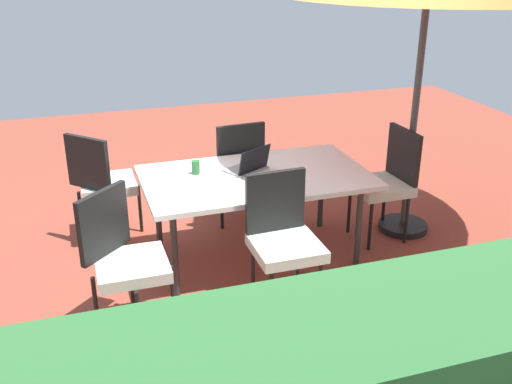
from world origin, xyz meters
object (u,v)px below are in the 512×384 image
chair_southeast (102,180)px  chair_north (283,236)px  dining_table (256,181)px  laptop (249,166)px  chair_west (387,179)px  chair_south (236,165)px  chair_northeast (124,256)px  cup (196,167)px

chair_southeast → chair_north: bearing=174.2°
dining_table → laptop: size_ratio=4.48×
laptop → chair_west: bearing=147.4°
chair_south → chair_northeast: same height
dining_table → chair_south: size_ratio=1.82×
chair_south → chair_north: (0.08, 1.45, 0.00)m
dining_table → chair_north: (0.04, 0.72, -0.13)m
chair_northeast → cup: bearing=8.2°
chair_north → chair_northeast: size_ratio=1.00×
laptop → cup: size_ratio=3.63×
dining_table → chair_northeast: bearing=30.6°
chair_northeast → cup: chair_northeast is taller
chair_north → chair_west: same height
chair_south → chair_southeast: same height
chair_west → dining_table: bearing=-92.7°
chair_south → laptop: (0.07, 0.63, 0.23)m
chair_southeast → cup: size_ratio=8.95×
dining_table → chair_west: chair_west is taller
dining_table → chair_north: size_ratio=1.82×
chair_north → cup: chair_north is taller
chair_north → laptop: 0.85m
chair_west → cup: (1.63, -0.17, 0.24)m
chair_northeast → dining_table: bearing=-12.3°
chair_southeast → laptop: bearing=-162.6°
dining_table → chair_northeast: size_ratio=1.82×
chair_south → chair_north: size_ratio=1.00×
chair_north → laptop: chair_north is taller
chair_southeast → chair_northeast: size_ratio=1.00×
laptop → chair_northeast: bearing=6.6°
dining_table → chair_west: (-1.19, -0.00, -0.13)m
chair_south → laptop: size_ratio=2.46×
chair_south → laptop: chair_south is taller
chair_west → laptop: bearing=-97.3°
chair_southeast → laptop: size_ratio=2.46×
chair_north → cup: (0.41, -0.90, 0.24)m
chair_west → chair_northeast: size_ratio=1.00×
chair_west → chair_southeast: bearing=-110.2°
chair_west → cup: chair_west is taller
dining_table → chair_north: chair_north is taller
chair_south → chair_west: (-1.15, 0.72, 0.00)m
dining_table → cup: bearing=-21.7°
chair_southeast → chair_northeast: same height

